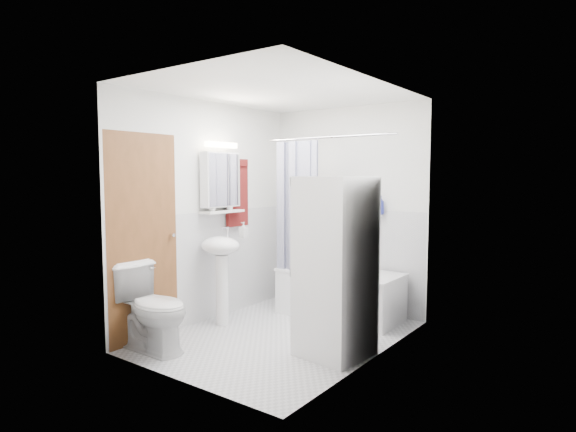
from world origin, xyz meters
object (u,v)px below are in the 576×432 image
Objects in this scene: bathtub at (340,292)px; sink at (221,260)px; washer_dryer at (335,267)px; toilet at (152,308)px.

bathtub is 1.39m from sink.
sink is at bearing -174.83° from washer_dryer.
toilet is (-0.85, -1.92, 0.10)m from bathtub.
toilet is (0.03, -0.93, -0.31)m from sink.
washer_dryer reaches higher than toilet.
sink is 1.43m from washer_dryer.
sink reaches higher than bathtub.
toilet is at bearing -113.98° from bathtub.
bathtub is 1.27m from washer_dryer.
washer_dryer is (0.54, -1.02, 0.51)m from bathtub.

